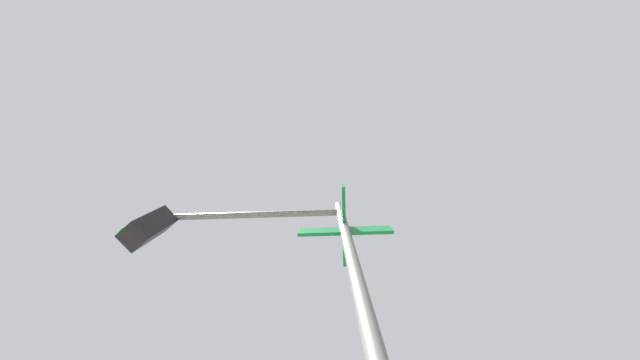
# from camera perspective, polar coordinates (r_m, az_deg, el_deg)

# --- Properties ---
(traffic_signal_near) EXTENTS (2.62, 2.14, 5.73)m
(traffic_signal_near) POSITION_cam_1_polar(r_m,az_deg,el_deg) (3.40, -14.84, -11.88)
(traffic_signal_near) COLOR #474C47
(traffic_signal_near) RESTS_ON ground_plane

